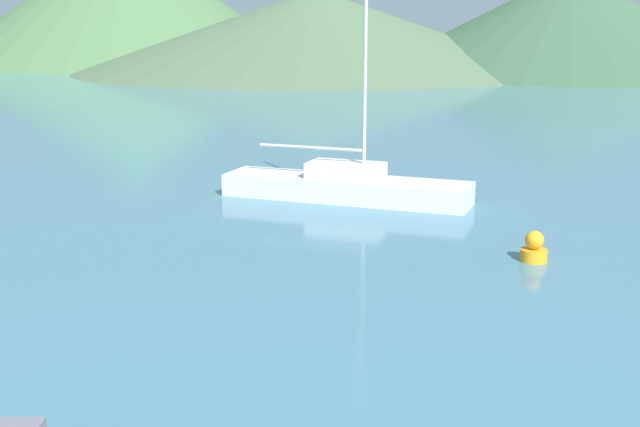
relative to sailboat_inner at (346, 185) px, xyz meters
name	(u,v)px	position (x,y,z in m)	size (l,w,h in m)	color
sailboat_inner	(346,185)	(0.00, 0.00, 0.00)	(8.01, 2.62, 7.44)	silver
buoy_marker	(534,249)	(5.74, -5.45, -0.16)	(0.63, 0.63, 0.73)	orange
hill_central	(316,31)	(-18.59, 67.00, 4.17)	(55.02, 55.02, 9.27)	#4C6647
hill_east	(566,23)	(9.15, 71.90, 5.07)	(44.49, 44.49, 11.06)	#38563D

